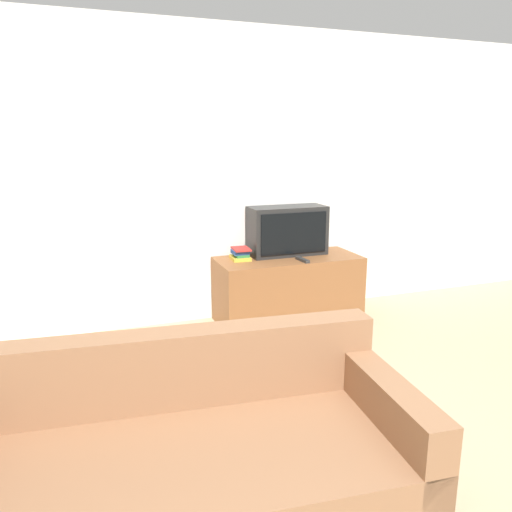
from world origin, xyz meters
TOP-DOWN VIEW (x-y plane):
  - wall_back at (0.00, 3.03)m, footprint 9.00×0.06m
  - tv_stand at (0.76, 2.71)m, footprint 1.31×0.55m
  - television at (0.79, 2.83)m, footprint 0.71×0.30m
  - couch at (-0.69, 0.48)m, footprint 1.97×1.04m
  - book_stack at (0.32, 2.78)m, footprint 0.17×0.21m
  - remote_on_stand at (0.81, 2.54)m, footprint 0.06×0.19m

SIDE VIEW (x-z plane):
  - couch at x=-0.69m, z-range -0.12..0.68m
  - tv_stand at x=0.76m, z-range 0.00..0.59m
  - remote_on_stand at x=0.81m, z-range 0.59..0.62m
  - book_stack at x=0.32m, z-range 0.59..0.69m
  - television at x=0.79m, z-range 0.59..1.04m
  - wall_back at x=0.00m, z-range 0.00..2.60m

